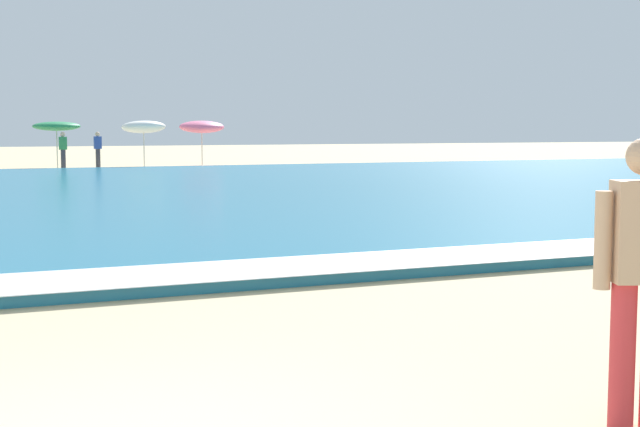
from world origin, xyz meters
name	(u,v)px	position (x,y,z in m)	size (l,w,h in m)	color
surf_foam	(27,283)	(0.00, 5.13, 0.15)	(120.00, 1.41, 0.01)	white
beach_umbrella_4	(56,126)	(3.63, 34.83, 1.82)	(2.00, 2.00, 2.03)	beige
beach_umbrella_5	(144,127)	(7.33, 34.73, 1.79)	(1.93, 1.97, 2.14)	beige
beach_umbrella_6	(202,127)	(10.41, 36.35, 1.79)	(2.11, 2.13, 2.11)	beige
beachgoer_near_row_left	(63,150)	(3.76, 33.87, 0.84)	(0.32, 0.20, 1.58)	#383842
beachgoer_near_row_mid	(98,149)	(5.32, 34.71, 0.84)	(0.32, 0.20, 1.58)	#383842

